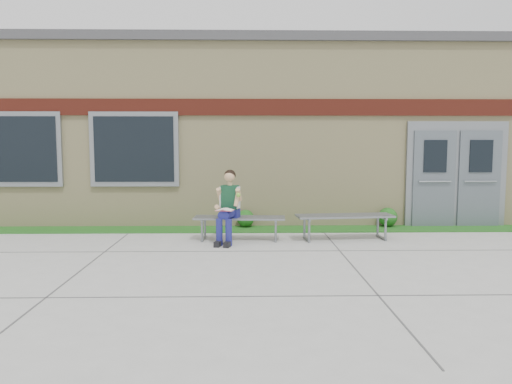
{
  "coord_description": "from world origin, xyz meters",
  "views": [
    {
      "loc": [
        -0.61,
        -7.85,
        1.86
      ],
      "look_at": [
        -0.41,
        1.7,
        0.9
      ],
      "focal_mm": 35.0,
      "sensor_mm": 36.0,
      "label": 1
    }
  ],
  "objects": [
    {
      "name": "shrub_east",
      "position": [
        2.49,
        2.85,
        0.22
      ],
      "size": [
        0.41,
        0.41,
        0.41
      ],
      "primitive_type": "sphere",
      "color": "#175015",
      "rests_on": "grass_strip"
    },
    {
      "name": "ground",
      "position": [
        0.0,
        0.0,
        0.0
      ],
      "size": [
        80.0,
        80.0,
        0.0
      ],
      "primitive_type": "plane",
      "color": "#9E9E99",
      "rests_on": "ground"
    },
    {
      "name": "grass_strip",
      "position": [
        0.0,
        2.6,
        0.01
      ],
      "size": [
        16.0,
        0.8,
        0.02
      ],
      "primitive_type": "cube",
      "color": "#175015",
      "rests_on": "ground"
    },
    {
      "name": "shrub_mid",
      "position": [
        -0.61,
        2.85,
        0.21
      ],
      "size": [
        0.37,
        0.37,
        0.37
      ],
      "primitive_type": "sphere",
      "color": "#175015",
      "rests_on": "grass_strip"
    },
    {
      "name": "school_building",
      "position": [
        -0.0,
        5.99,
        2.1
      ],
      "size": [
        16.2,
        6.22,
        4.2
      ],
      "color": "beige",
      "rests_on": "ground"
    },
    {
      "name": "bench_left",
      "position": [
        -0.73,
        1.49,
        0.34
      ],
      "size": [
        1.74,
        0.58,
        0.45
      ],
      "rotation": [
        0.0,
        0.0,
        -0.06
      ],
      "color": "slate",
      "rests_on": "ground"
    },
    {
      "name": "girl",
      "position": [
        -0.93,
        1.29,
        0.7
      ],
      "size": [
        0.51,
        0.85,
        1.34
      ],
      "rotation": [
        0.0,
        0.0,
        -0.25
      ],
      "color": "navy",
      "rests_on": "ground"
    },
    {
      "name": "bench_right",
      "position": [
        1.27,
        1.49,
        0.37
      ],
      "size": [
        1.87,
        0.68,
        0.48
      ],
      "rotation": [
        0.0,
        0.0,
        0.1
      ],
      "color": "slate",
      "rests_on": "ground"
    }
  ]
}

